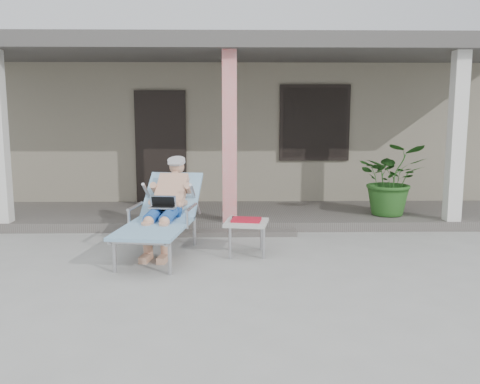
{
  "coord_description": "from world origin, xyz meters",
  "views": [
    {
      "loc": [
        0.01,
        -5.64,
        1.8
      ],
      "look_at": [
        0.13,
        0.6,
        0.85
      ],
      "focal_mm": 38.0,
      "sensor_mm": 36.0,
      "label": 1
    }
  ],
  "objects": [
    {
      "name": "potted_palm",
      "position": [
        2.67,
        2.62,
        0.75
      ],
      "size": [
        1.24,
        1.12,
        1.2
      ],
      "primitive_type": "imported",
      "rotation": [
        0.0,
        0.0,
        -0.19
      ],
      "color": "#26591E",
      "rests_on": "porch_deck"
    },
    {
      "name": "side_table",
      "position": [
        0.22,
        0.77,
        0.4
      ],
      "size": [
        0.61,
        0.61,
        0.48
      ],
      "rotation": [
        0.0,
        0.0,
        -0.17
      ],
      "color": "beige",
      "rests_on": "ground"
    },
    {
      "name": "porch_deck",
      "position": [
        0.0,
        3.0,
        0.07
      ],
      "size": [
        10.0,
        2.0,
        0.15
      ],
      "primitive_type": "cube",
      "color": "#605B56",
      "rests_on": "ground"
    },
    {
      "name": "porch_step",
      "position": [
        0.0,
        1.85,
        0.04
      ],
      "size": [
        2.0,
        0.3,
        0.07
      ],
      "primitive_type": "cube",
      "color": "#605B56",
      "rests_on": "ground"
    },
    {
      "name": "porch_overhang",
      "position": [
        0.0,
        2.95,
        2.79
      ],
      "size": [
        10.0,
        2.3,
        2.85
      ],
      "color": "silver",
      "rests_on": "porch_deck"
    },
    {
      "name": "ground",
      "position": [
        0.0,
        0.0,
        0.0
      ],
      "size": [
        60.0,
        60.0,
        0.0
      ],
      "primitive_type": "plane",
      "color": "#9E9E99",
      "rests_on": "ground"
    },
    {
      "name": "lounger",
      "position": [
        -0.86,
        0.96,
        0.8
      ],
      "size": [
        1.02,
        2.06,
        1.3
      ],
      "rotation": [
        0.0,
        0.0,
        -0.14
      ],
      "color": "#B7B7BC",
      "rests_on": "ground"
    },
    {
      "name": "house",
      "position": [
        0.0,
        6.5,
        1.67
      ],
      "size": [
        10.4,
        5.4,
        3.3
      ],
      "color": "gray",
      "rests_on": "ground"
    }
  ]
}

